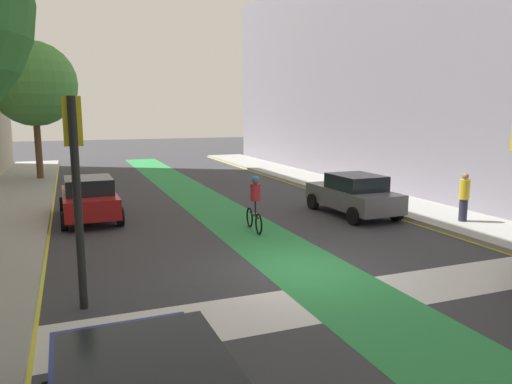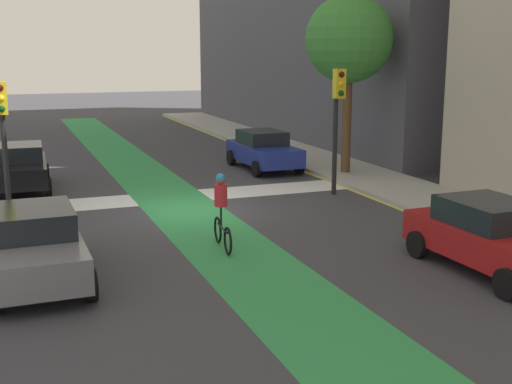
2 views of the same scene
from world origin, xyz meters
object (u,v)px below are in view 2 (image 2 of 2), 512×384
(cyclist_in_lane, at_px, (222,209))
(street_tree_near, at_px, (349,40))
(car_black_right_near, at_px, (19,167))
(car_blue_left_near, at_px, (264,150))
(car_red_left_far, at_px, (492,236))
(traffic_signal_near_left, at_px, (338,107))
(traffic_signal_near_right, at_px, (3,121))
(car_grey_right_far, at_px, (35,245))

(cyclist_in_lane, height_order, street_tree_near, street_tree_near)
(car_black_right_near, relative_size, car_blue_left_near, 1.01)
(car_red_left_far, distance_m, street_tree_near, 12.39)
(traffic_signal_near_left, distance_m, street_tree_near, 4.26)
(car_black_right_near, relative_size, cyclist_in_lane, 2.30)
(traffic_signal_near_right, relative_size, car_grey_right_far, 0.92)
(car_grey_right_far, bearing_deg, traffic_signal_near_right, -86.18)
(car_blue_left_near, distance_m, street_tree_near, 5.57)
(traffic_signal_near_right, height_order, street_tree_near, street_tree_near)
(car_black_right_near, height_order, car_red_left_far, same)
(street_tree_near, bearing_deg, car_blue_left_near, -44.89)
(traffic_signal_near_left, bearing_deg, cyclist_in_lane, 39.35)
(traffic_signal_near_left, bearing_deg, street_tree_near, -123.40)
(car_black_right_near, height_order, car_blue_left_near, same)
(traffic_signal_near_left, height_order, car_blue_left_near, traffic_signal_near_left)
(car_blue_left_near, bearing_deg, traffic_signal_near_right, 23.19)
(car_black_right_near, distance_m, car_red_left_far, 16.08)
(traffic_signal_near_right, height_order, car_red_left_far, traffic_signal_near_right)
(traffic_signal_near_left, relative_size, car_blue_left_near, 0.99)
(car_blue_left_near, bearing_deg, street_tree_near, 135.11)
(traffic_signal_near_right, xyz_separation_m, car_grey_right_far, (-0.45, 6.75, -1.94))
(traffic_signal_near_right, relative_size, car_black_right_near, 0.91)
(traffic_signal_near_right, height_order, traffic_signal_near_left, traffic_signal_near_left)
(car_red_left_far, relative_size, street_tree_near, 0.63)
(car_red_left_far, bearing_deg, traffic_signal_near_left, -93.36)
(cyclist_in_lane, bearing_deg, street_tree_near, -134.81)
(car_grey_right_far, xyz_separation_m, street_tree_near, (-11.89, -8.53, 4.35))
(car_blue_left_near, bearing_deg, car_black_right_near, 4.54)
(car_grey_right_far, bearing_deg, car_red_left_far, 163.37)
(car_black_right_near, relative_size, car_red_left_far, 1.01)
(car_grey_right_far, relative_size, car_red_left_far, 1.00)
(traffic_signal_near_right, distance_m, car_red_left_far, 13.85)
(car_grey_right_far, height_order, street_tree_near, street_tree_near)
(traffic_signal_near_left, bearing_deg, car_grey_right_far, 29.03)
(car_red_left_far, bearing_deg, car_black_right_near, -54.12)
(traffic_signal_near_left, xyz_separation_m, cyclist_in_lane, (5.47, 4.49, -1.97))
(cyclist_in_lane, bearing_deg, traffic_signal_near_left, -140.65)
(street_tree_near, bearing_deg, car_grey_right_far, 35.65)
(car_grey_right_far, bearing_deg, car_blue_left_near, -130.65)
(car_black_right_near, distance_m, car_blue_left_near, 9.49)
(traffic_signal_near_right, height_order, car_blue_left_near, traffic_signal_near_right)
(car_blue_left_near, height_order, street_tree_near, street_tree_near)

